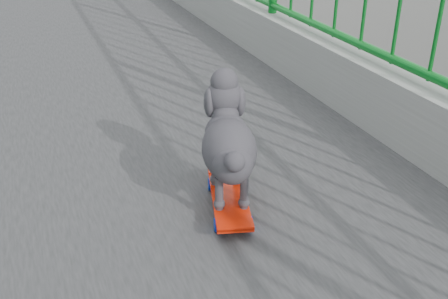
% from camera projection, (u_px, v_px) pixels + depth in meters
% --- Properties ---
extents(skateboard, '(0.23, 0.44, 0.06)m').
position_uv_depth(skateboard, '(229.00, 198.00, 1.92)').
color(skateboard, red).
rests_on(skateboard, footbridge).
extents(poodle, '(0.27, 0.45, 0.39)m').
position_uv_depth(poodle, '(228.00, 141.00, 1.84)').
color(poodle, '#2B282D').
rests_on(poodle, skateboard).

